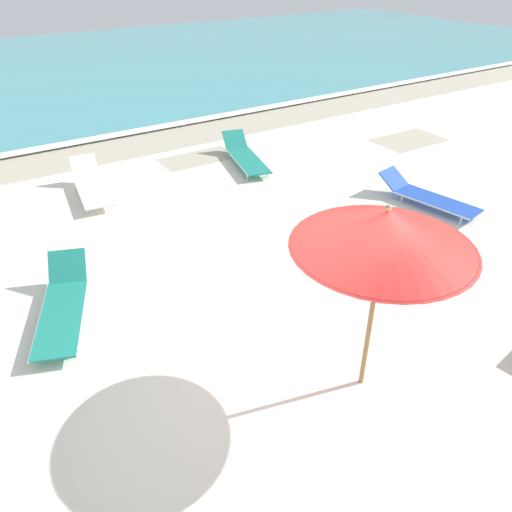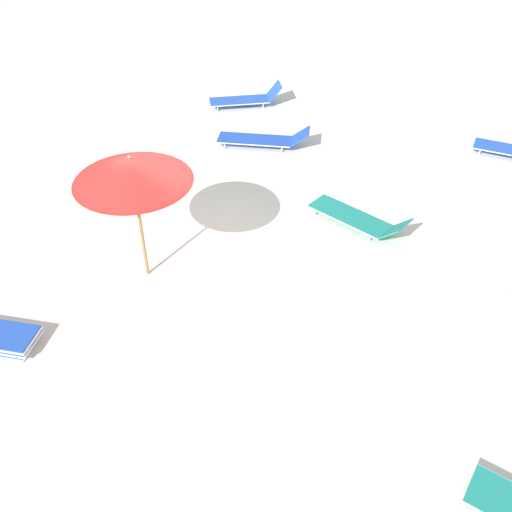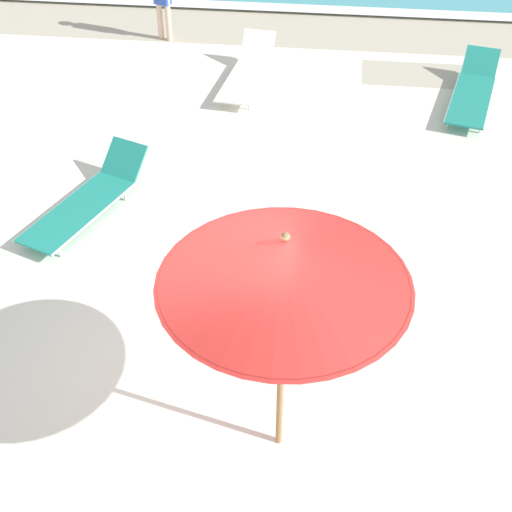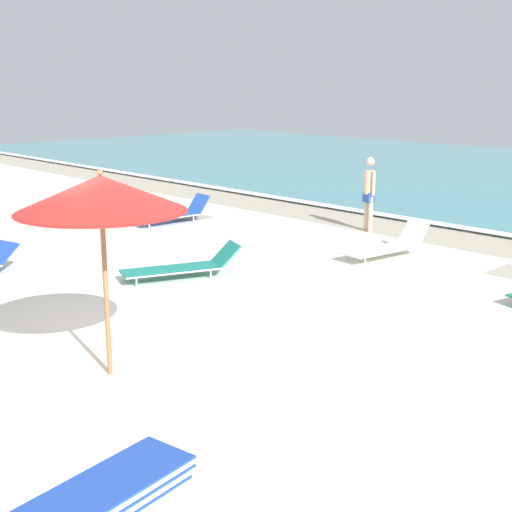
# 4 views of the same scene
# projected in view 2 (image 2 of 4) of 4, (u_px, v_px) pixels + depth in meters

# --- Properties ---
(ground_plane) EXTENTS (60.00, 60.00, 0.16)m
(ground_plane) POSITION_uv_depth(u_px,v_px,m) (212.00, 251.00, 11.38)
(ground_plane) COLOR silver
(beach_umbrella) EXTENTS (2.01, 2.01, 2.52)m
(beach_umbrella) POSITION_uv_depth(u_px,v_px,m) (132.00, 170.00, 9.32)
(beach_umbrella) COLOR #9E7547
(beach_umbrella) RESTS_ON ground_plane
(sun_lounger_under_umbrella) EXTENTS (1.11, 2.39, 0.52)m
(sun_lounger_under_umbrella) POSITION_uv_depth(u_px,v_px,m) (263.00, 139.00, 14.46)
(sun_lounger_under_umbrella) COLOR blue
(sun_lounger_under_umbrella) RESTS_ON ground_plane
(sun_lounger_mid_beach_solo) EXTENTS (1.34, 2.24, 0.57)m
(sun_lounger_mid_beach_solo) POSITION_uv_depth(u_px,v_px,m) (359.00, 218.00, 11.74)
(sun_lounger_mid_beach_solo) COLOR #1E8475
(sun_lounger_mid_beach_solo) RESTS_ON ground_plane
(sun_lounger_mid_beach_pair_a) EXTENTS (1.53, 2.08, 0.61)m
(sun_lounger_mid_beach_pair_a) POSITION_uv_depth(u_px,v_px,m) (247.00, 98.00, 16.35)
(sun_lounger_mid_beach_pair_a) COLOR blue
(sun_lounger_mid_beach_pair_a) RESTS_ON ground_plane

